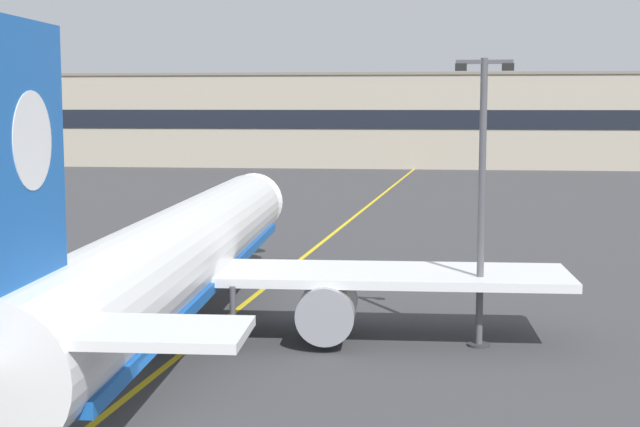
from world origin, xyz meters
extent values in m
cube|color=yellow|center=(0.00, 30.00, 0.00)|extent=(13.24, 179.56, 0.01)
cylinder|color=white|center=(-2.28, 11.40, 3.50)|extent=(4.97, 36.10, 3.80)
cone|color=white|center=(-2.91, 30.69, 3.50)|extent=(3.69, 2.72, 3.61)
cube|color=blue|center=(-2.28, 11.40, 2.46)|extent=(4.80, 33.22, 0.44)
cube|color=black|center=(-2.85, 28.79, 4.17)|extent=(2.88, 1.19, 0.60)
cube|color=white|center=(-2.30, 12.00, 2.65)|extent=(32.14, 5.84, 0.36)
cylinder|color=gray|center=(-8.46, 10.80, 1.43)|extent=(2.42, 3.67, 2.30)
cylinder|color=black|center=(-8.52, 12.65, 1.43)|extent=(1.96, 0.24, 1.95)
cylinder|color=gray|center=(3.93, 11.20, 1.43)|extent=(2.42, 3.67, 2.30)
cylinder|color=black|center=(3.87, 13.05, 1.43)|extent=(1.96, 0.24, 1.95)
cube|color=blue|center=(-1.77, -4.39, 8.05)|extent=(0.56, 4.81, 7.20)
cylinder|color=white|center=(-1.78, -4.09, 8.77)|extent=(0.52, 2.41, 2.40)
cube|color=white|center=(-1.75, -4.99, 4.36)|extent=(11.09, 3.16, 0.24)
cylinder|color=#4C4C51|center=(-2.75, 25.90, 1.48)|extent=(0.24, 0.24, 1.60)
cylinder|color=black|center=(-2.75, 25.90, 0.45)|extent=(0.43, 0.91, 0.90)
cylinder|color=#4C4C51|center=(-4.81, 9.32, 1.77)|extent=(0.24, 0.24, 1.60)
cylinder|color=black|center=(-4.81, 9.32, 0.65)|extent=(0.44, 1.31, 1.30)
cylinder|color=#4C4C51|center=(0.38, 9.49, 1.77)|extent=(0.24, 0.24, 1.60)
cylinder|color=black|center=(0.38, 9.49, 0.65)|extent=(0.44, 1.31, 1.30)
cylinder|color=#515156|center=(10.00, 11.39, 5.70)|extent=(0.28, 0.28, 11.40)
cylinder|color=#333338|center=(10.00, 11.39, 0.05)|extent=(0.90, 0.90, 0.10)
cube|color=#515156|center=(10.00, 11.39, 11.25)|extent=(2.20, 0.16, 0.16)
cube|color=black|center=(9.10, 11.39, 11.05)|extent=(0.44, 0.36, 0.28)
cube|color=black|center=(10.90, 11.39, 11.05)|extent=(0.44, 0.36, 0.28)
cone|color=orange|center=(-2.34, 27.65, 0.28)|extent=(0.36, 0.36, 0.55)
cylinder|color=white|center=(-2.34, 27.65, 0.30)|extent=(0.23, 0.23, 0.07)
cube|color=orange|center=(-2.34, 27.65, 0.01)|extent=(0.44, 0.44, 0.03)
cube|color=#B2A893|center=(-5.99, 118.11, 6.91)|extent=(158.99, 12.00, 13.81)
cube|color=black|center=(-5.99, 112.06, 7.31)|extent=(152.63, 0.12, 2.80)
cube|color=gray|center=(-5.99, 118.11, 14.01)|extent=(159.39, 12.40, 0.40)
camera|label=1|loc=(7.85, -25.57, 9.66)|focal=52.41mm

